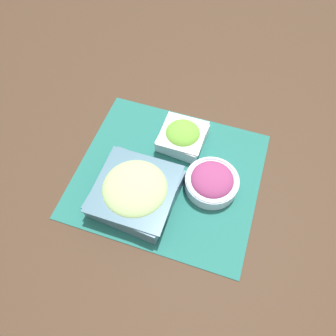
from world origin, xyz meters
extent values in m
plane|color=#422D1E|center=(0.00, 0.00, 0.00)|extent=(3.00, 3.00, 0.00)
cube|color=#236B60|center=(0.00, 0.00, 0.00)|extent=(0.46, 0.41, 0.00)
cylinder|color=silver|center=(0.11, 0.00, 0.02)|extent=(0.13, 0.13, 0.04)
torus|color=silver|center=(0.11, 0.00, 0.04)|extent=(0.13, 0.13, 0.01)
ellipsoid|color=#93386B|center=(0.11, 0.00, 0.04)|extent=(0.11, 0.11, 0.04)
cube|color=slate|center=(-0.05, -0.09, 0.03)|extent=(0.20, 0.20, 0.05)
cube|color=slate|center=(-0.05, -0.09, 0.05)|extent=(0.19, 0.19, 0.00)
ellipsoid|color=#A8CC7F|center=(-0.05, -0.09, 0.05)|extent=(0.16, 0.16, 0.05)
cube|color=white|center=(0.01, 0.11, 0.02)|extent=(0.12, 0.12, 0.04)
cube|color=white|center=(0.01, 0.11, 0.04)|extent=(0.12, 0.12, 0.00)
ellipsoid|color=#6BAD38|center=(0.01, 0.11, 0.04)|extent=(0.09, 0.09, 0.04)
camera|label=1|loc=(0.13, -0.40, 0.74)|focal=35.00mm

